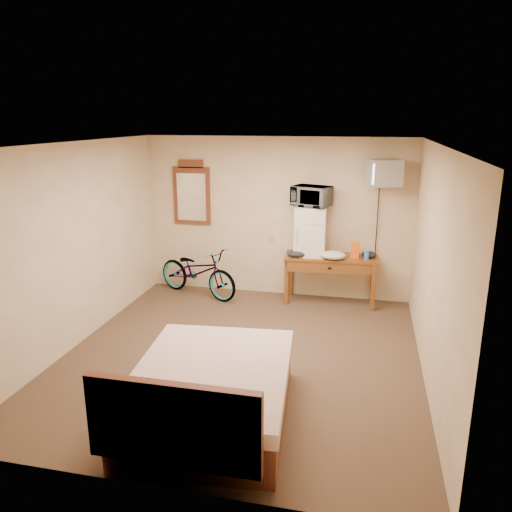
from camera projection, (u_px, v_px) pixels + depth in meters
name	position (u px, v px, depth m)	size (l,w,h in m)	color
room	(240.00, 256.00, 5.69)	(4.60, 4.64, 2.50)	#4B3425
desk	(331.00, 264.00, 7.55)	(1.42, 0.62, 0.75)	brown
mini_fridge	(310.00, 231.00, 7.52)	(0.47, 0.46, 0.75)	white
microwave	(311.00, 196.00, 7.37)	(0.54, 0.37, 0.30)	white
snack_bag	(355.00, 250.00, 7.38)	(0.12, 0.07, 0.25)	orange
blue_cup	(367.00, 255.00, 7.35)	(0.08, 0.08, 0.13)	#3C88CE
cloth_cream	(333.00, 255.00, 7.37)	(0.39, 0.30, 0.12)	white
cloth_dark_a	(296.00, 254.00, 7.47)	(0.28, 0.21, 0.11)	black
cloth_dark_b	(369.00, 255.00, 7.43)	(0.22, 0.18, 0.10)	black
crt_television	(384.00, 173.00, 7.05)	(0.52, 0.62, 0.37)	black
wall_mirror	(192.00, 193.00, 8.02)	(0.61, 0.04, 1.03)	brown
bicycle	(198.00, 271.00, 7.97)	(0.53, 1.51, 0.80)	black
bed	(209.00, 394.00, 4.64)	(1.59, 2.01, 0.90)	brown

